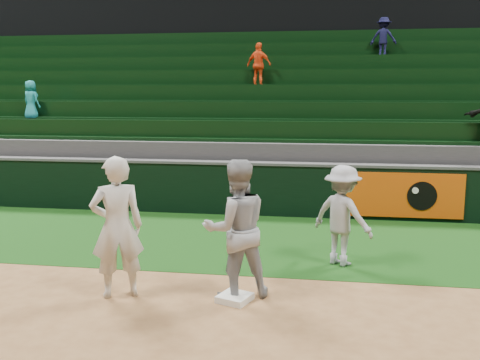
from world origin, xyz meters
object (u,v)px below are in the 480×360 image
object	(u,v)px
first_base	(235,298)
baserunner	(236,229)
first_baseman	(117,227)
base_coach	(342,215)

from	to	relation	value
first_base	baserunner	size ratio (longest dim) A/B	0.21
first_baseman	base_coach	xyz separation A→B (m)	(3.15, 1.89, -0.16)
first_baseman	baserunner	size ratio (longest dim) A/B	1.03
base_coach	first_base	bearing A→B (deg)	84.41
first_base	first_baseman	size ratio (longest dim) A/B	0.20
baserunner	base_coach	world-z (taller)	baserunner
first_baseman	base_coach	size ratio (longest dim) A/B	1.20
first_base	baserunner	xyz separation A→B (m)	(-0.01, 0.20, 0.93)
first_base	baserunner	bearing A→B (deg)	92.75
first_baseman	base_coach	distance (m)	3.68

